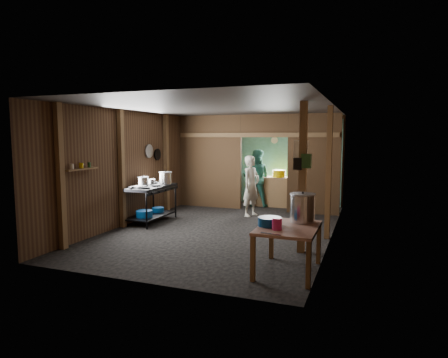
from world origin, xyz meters
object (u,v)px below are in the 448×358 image
at_px(prep_table, 288,249).
at_px(stock_pot, 302,208).
at_px(stove_pot_large, 166,178).
at_px(pink_bucket, 277,224).
at_px(gas_range, 150,204).
at_px(yellow_tub, 279,174).
at_px(cook, 251,186).

bearing_deg(prep_table, stock_pot, 69.91).
xyz_separation_m(stove_pot_large, pink_bucket, (3.43, -2.93, -0.23)).
height_order(stove_pot_large, stock_pot, stove_pot_large).
distance_m(gas_range, yellow_tub, 3.94).
bearing_deg(pink_bucket, stove_pot_large, 139.43).
relative_size(stove_pot_large, cook, 0.21).
distance_m(stove_pot_large, pink_bucket, 4.52).
relative_size(stove_pot_large, stock_pot, 0.68).
bearing_deg(gas_range, stove_pot_large, 69.36).
relative_size(gas_range, prep_table, 1.25).
relative_size(stock_pot, cook, 0.30).
bearing_deg(cook, stock_pot, -130.33).
distance_m(gas_range, prep_table, 4.33).
distance_m(stock_pot, pink_bucket, 0.70).
relative_size(pink_bucket, cook, 0.11).
bearing_deg(stove_pot_large, yellow_tub, 50.06).
bearing_deg(prep_table, cook, 114.25).
distance_m(gas_range, pink_bucket, 4.38).
bearing_deg(prep_table, stove_pot_large, 142.90).
distance_m(stove_pot_large, stock_pot, 4.34).
xyz_separation_m(prep_table, cook, (-1.69, 3.74, 0.42)).
height_order(prep_table, yellow_tub, yellow_tub).
xyz_separation_m(stove_pot_large, cook, (1.85, 1.06, -0.23)).
xyz_separation_m(gas_range, cook, (2.02, 1.52, 0.34)).
height_order(prep_table, pink_bucket, pink_bucket).
distance_m(yellow_tub, cook, 1.63).
height_order(prep_table, cook, cook).
bearing_deg(pink_bucket, gas_range, 145.39).
bearing_deg(stove_pot_large, pink_bucket, -40.57).
relative_size(gas_range, cook, 0.95).
bearing_deg(stove_pot_large, gas_range, -110.64).
xyz_separation_m(gas_range, prep_table, (3.71, -2.23, -0.09)).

